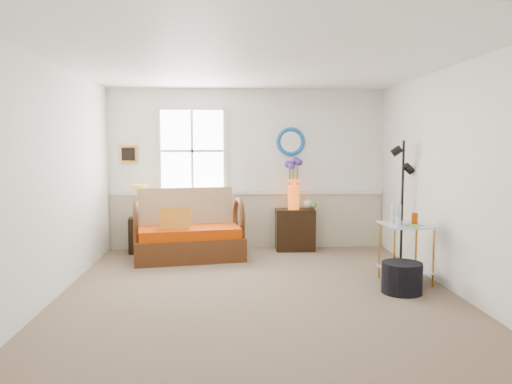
{
  "coord_description": "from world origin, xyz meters",
  "views": [
    {
      "loc": [
        -0.36,
        -5.65,
        1.68
      ],
      "look_at": [
        0.01,
        0.39,
        1.12
      ],
      "focal_mm": 35.0,
      "sensor_mm": 36.0,
      "label": 1
    }
  ],
  "objects": [
    {
      "name": "floor_lamp",
      "position": [
        2.09,
        1.1,
        0.88
      ],
      "size": [
        0.31,
        0.31,
        1.76
      ],
      "primitive_type": null,
      "rotation": [
        0.0,
        0.0,
        -0.25
      ],
      "color": "black",
      "rests_on": "floor"
    },
    {
      "name": "flower_vase",
      "position": [
        0.72,
        2.26,
        1.07
      ],
      "size": [
        0.28,
        0.28,
        0.81
      ],
      "primitive_type": null,
      "rotation": [
        0.0,
        0.0,
        -0.22
      ],
      "color": "#F25810",
      "rests_on": "cabinet"
    },
    {
      "name": "mirror",
      "position": [
        0.7,
        2.48,
        1.75
      ],
      "size": [
        0.47,
        0.07,
        0.47
      ],
      "primitive_type": "torus",
      "rotation": [
        1.57,
        0.0,
        0.0
      ],
      "color": "blue",
      "rests_on": "walls"
    },
    {
      "name": "ottoman",
      "position": [
        1.65,
        -0.17,
        0.18
      ],
      "size": [
        0.59,
        0.59,
        0.35
      ],
      "primitive_type": "cylinder",
      "rotation": [
        0.0,
        0.0,
        0.34
      ],
      "color": "black",
      "rests_on": "floor"
    },
    {
      "name": "floor",
      "position": [
        0.0,
        0.0,
        0.0
      ],
      "size": [
        4.5,
        5.0,
        0.01
      ],
      "primitive_type": "cube",
      "color": "#7F654E",
      "rests_on": "ground"
    },
    {
      "name": "picture",
      "position": [
        -1.92,
        2.48,
        1.55
      ],
      "size": [
        0.28,
        0.03,
        0.28
      ],
      "primitive_type": "cube",
      "color": "#B67F31",
      "rests_on": "walls"
    },
    {
      "name": "throw_pillow",
      "position": [
        -1.1,
        1.56,
        0.56
      ],
      "size": [
        0.45,
        0.12,
        0.45
      ],
      "primitive_type": null,
      "rotation": [
        0.0,
        0.0,
        -0.01
      ],
      "color": "#D7580A",
      "rests_on": "loveseat"
    },
    {
      "name": "chair_rail",
      "position": [
        0.0,
        2.47,
        0.92
      ],
      "size": [
        4.46,
        0.04,
        0.06
      ],
      "primitive_type": "cube",
      "color": "silver",
      "rests_on": "walls"
    },
    {
      "name": "table_lamp",
      "position": [
        -1.72,
        2.2,
        0.82
      ],
      "size": [
        0.34,
        0.34,
        0.52
      ],
      "primitive_type": null,
      "rotation": [
        0.0,
        0.0,
        -0.22
      ],
      "color": "#C88936",
      "rests_on": "lamp_stand"
    },
    {
      "name": "ceiling",
      "position": [
        0.0,
        0.0,
        2.6
      ],
      "size": [
        4.5,
        5.0,
        0.01
      ],
      "primitive_type": "cube",
      "color": "white",
      "rests_on": "walls"
    },
    {
      "name": "cabinet",
      "position": [
        0.75,
        2.26,
        0.33
      ],
      "size": [
        0.63,
        0.41,
        0.67
      ],
      "primitive_type": null,
      "rotation": [
        0.0,
        0.0,
        -0.02
      ],
      "color": "black",
      "rests_on": "floor"
    },
    {
      "name": "window",
      "position": [
        -0.9,
        2.47,
        1.6
      ],
      "size": [
        1.14,
        0.06,
        1.44
      ],
      "primitive_type": null,
      "color": "white",
      "rests_on": "walls"
    },
    {
      "name": "wainscot",
      "position": [
        0.0,
        2.48,
        0.45
      ],
      "size": [
        4.46,
        0.02,
        0.9
      ],
      "primitive_type": "cube",
      "color": "#B9AE91",
      "rests_on": "walls"
    },
    {
      "name": "loveseat",
      "position": [
        -0.92,
        1.73,
        0.52
      ],
      "size": [
        1.72,
        1.17,
        1.04
      ],
      "primitive_type": null,
      "rotation": [
        0.0,
        0.0,
        0.18
      ],
      "color": "#552B11",
      "rests_on": "floor"
    },
    {
      "name": "lamp_stand",
      "position": [
        -1.73,
        2.21,
        0.28
      ],
      "size": [
        0.34,
        0.34,
        0.55
      ],
      "primitive_type": null,
      "rotation": [
        0.0,
        0.0,
        0.1
      ],
      "color": "black",
      "rests_on": "floor"
    },
    {
      "name": "potted_plant",
      "position": [
        -1.6,
        2.19,
        0.71
      ],
      "size": [
        0.38,
        0.42,
        0.3
      ],
      "primitive_type": "imported",
      "rotation": [
        0.0,
        0.0,
        -0.07
      ],
      "color": "#567A3B",
      "rests_on": "lamp_stand"
    },
    {
      "name": "walls",
      "position": [
        0.0,
        0.0,
        1.3
      ],
      "size": [
        4.51,
        5.01,
        2.6
      ],
      "color": "white",
      "rests_on": "floor"
    },
    {
      "name": "side_table",
      "position": [
        1.85,
        0.27,
        0.36
      ],
      "size": [
        0.6,
        0.6,
        0.73
      ],
      "primitive_type": null,
      "rotation": [
        0.0,
        0.0,
        0.05
      ],
      "color": "#BE8128",
      "rests_on": "floor"
    },
    {
      "name": "tabletop_items",
      "position": [
        1.84,
        0.3,
        0.85
      ],
      "size": [
        0.45,
        0.45,
        0.24
      ],
      "primitive_type": null,
      "rotation": [
        0.0,
        0.0,
        0.15
      ],
      "color": "silver",
      "rests_on": "side_table"
    }
  ]
}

